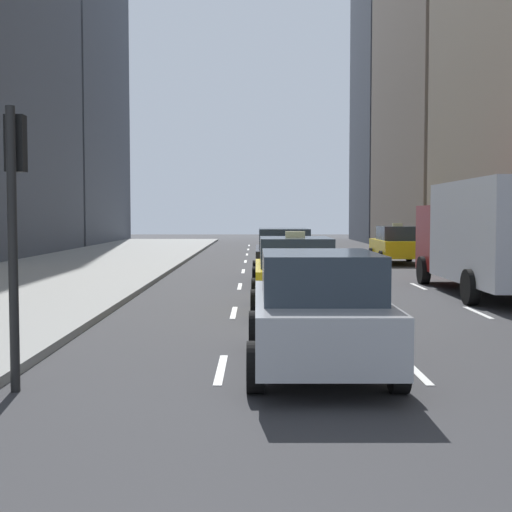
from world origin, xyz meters
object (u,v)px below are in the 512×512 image
Objects in this scene: box_truck at (488,234)px; taxi_lead at (293,274)px; sedan_black_near at (317,310)px; sedan_silver_behind at (282,255)px; traffic_light_pole at (13,202)px; taxi_second at (395,244)px.

taxi_lead is at bearing -148.73° from box_truck.
sedan_silver_behind is (-0.00, 13.08, 0.04)m from sedan_black_near.
box_truck is (5.60, 9.59, 0.84)m from sedan_black_near.
traffic_light_pole is at bearing -131.58° from box_truck.
sedan_silver_behind is at bearing 90.00° from taxi_lead.
taxi_second is (5.60, 16.47, 0.00)m from taxi_lead.
sedan_silver_behind is (-0.00, 6.89, 0.04)m from taxi_lead.
taxi_second is 0.90× the size of sedan_silver_behind.
sedan_silver_behind is at bearing -120.29° from taxi_second.
traffic_light_pole is at bearing -105.49° from sedan_silver_behind.
traffic_light_pole is (-3.95, -14.25, 1.49)m from sedan_silver_behind.
taxi_lead is at bearing -90.00° from sedan_silver_behind.
sedan_silver_behind is 1.35× the size of traffic_light_pole.
taxi_lead is 0.90× the size of sedan_silver_behind.
sedan_silver_behind is 0.58× the size of box_truck.
taxi_lead is 0.96× the size of sedan_black_near.
box_truck is 2.33× the size of traffic_light_pole.
traffic_light_pole is (-3.95, -7.36, 1.53)m from taxi_lead.
taxi_second is at bearing 76.12° from sedan_black_near.
taxi_lead is 17.40m from taxi_second.
taxi_lead is 6.19m from sedan_black_near.
traffic_light_pole reaches higher than taxi_second.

